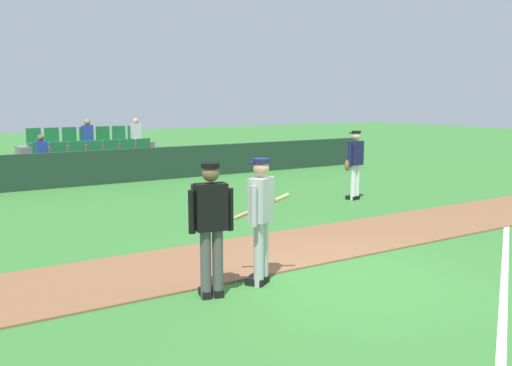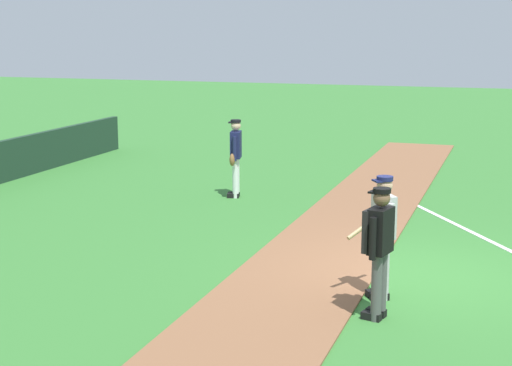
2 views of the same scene
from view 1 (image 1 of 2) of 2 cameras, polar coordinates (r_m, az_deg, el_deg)
The scene contains 8 objects.
ground_plane at distance 8.27m, azimuth 9.22°, elevation -9.57°, with size 80.00×80.00×0.00m, color #387A33.
infield_dirt_path at distance 9.61m, azimuth 2.09°, elevation -6.81°, with size 28.00×2.12×0.03m, color brown.
foul_line_chalk at distance 10.18m, azimuth 23.95°, elevation -6.73°, with size 12.00×0.10×0.01m, color white.
dugout_fence at distance 17.58m, azimuth -14.91°, elevation 1.58°, with size 20.00×0.16×1.03m, color #1E3828.
stadium_bleachers at distance 18.96m, azimuth -16.26°, elevation 1.96°, with size 4.45×2.10×1.90m.
batter_grey_jersey at distance 7.70m, azimuth 0.50°, elevation -3.36°, with size 0.73×0.70×1.76m.
umpire_home_plate at distance 7.21m, azimuth -4.60°, elevation -3.95°, with size 0.58×0.37×1.76m.
runner_navy_jersey at distance 14.47m, azimuth 10.00°, elevation 2.08°, with size 0.67×0.37×1.76m.
Camera 1 is at (-5.29, -5.83, 2.55)m, focal length 39.47 mm.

